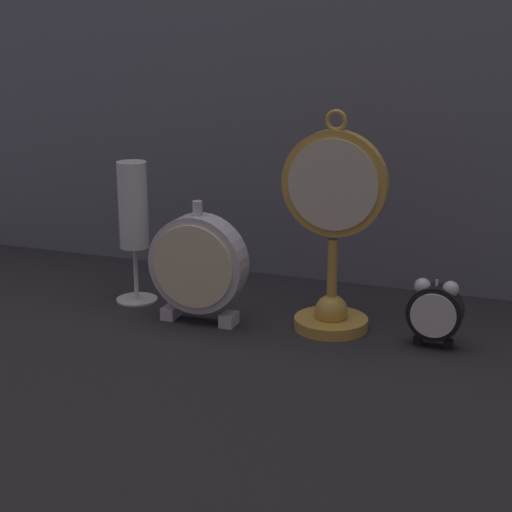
{
  "coord_description": "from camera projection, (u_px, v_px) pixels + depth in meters",
  "views": [
    {
      "loc": [
        0.4,
        -0.99,
        0.44
      ],
      "look_at": [
        0.0,
        0.08,
        0.1
      ],
      "focal_mm": 60.0,
      "sensor_mm": 36.0,
      "label": 1
    }
  ],
  "objects": [
    {
      "name": "fabric_backdrop_drape",
      "position": [
        310.0,
        73.0,
        1.35
      ],
      "size": [
        1.61,
        0.01,
        0.68
      ],
      "primitive_type": "cube",
      "color": "slate",
      "rests_on": "ground_plane"
    },
    {
      "name": "mantel_clock_silver",
      "position": [
        198.0,
        265.0,
        1.21
      ],
      "size": [
        0.14,
        0.04,
        0.18
      ],
      "color": "silver",
      "rests_on": "ground_plane"
    },
    {
      "name": "alarm_clock_twin_bell",
      "position": [
        435.0,
        310.0,
        1.13
      ],
      "size": [
        0.07,
        0.03,
        0.09
      ],
      "color": "black",
      "rests_on": "ground_plane"
    },
    {
      "name": "ground_plane",
      "position": [
        235.0,
        346.0,
        1.15
      ],
      "size": [
        4.0,
        4.0,
        0.0
      ],
      "primitive_type": "plane",
      "color": "#232328"
    },
    {
      "name": "pocket_watch_on_stand",
      "position": [
        333.0,
        238.0,
        1.17
      ],
      "size": [
        0.15,
        0.1,
        0.31
      ],
      "color": "gold",
      "rests_on": "ground_plane"
    },
    {
      "name": "champagne_flute",
      "position": [
        133.0,
        216.0,
        1.29
      ],
      "size": [
        0.06,
        0.06,
        0.22
      ],
      "color": "silver",
      "rests_on": "ground_plane"
    }
  ]
}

